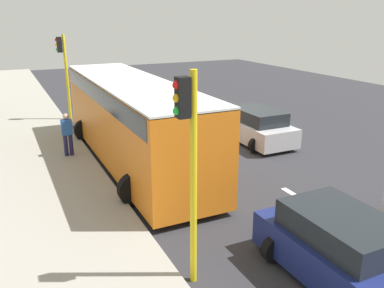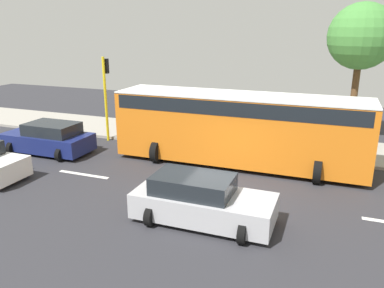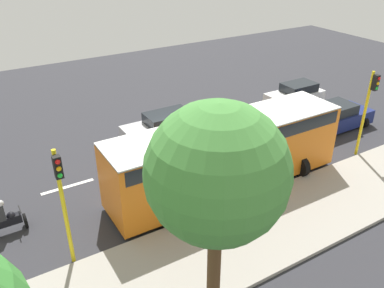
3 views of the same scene
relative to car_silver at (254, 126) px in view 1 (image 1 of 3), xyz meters
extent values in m
cube|color=#2D2D33|center=(2.02, -0.03, -0.76)|extent=(40.00, 60.00, 0.10)
cube|color=#9E998E|center=(9.02, -0.03, -0.64)|extent=(4.00, 60.00, 0.15)
cube|color=white|center=(2.02, -12.03, -0.71)|extent=(0.20, 2.40, 0.01)
cube|color=white|center=(2.02, -6.03, -0.71)|extent=(0.20, 2.40, 0.01)
cube|color=white|center=(2.02, -0.03, -0.71)|extent=(0.20, 2.40, 0.01)
cube|color=white|center=(2.02, 5.97, -0.71)|extent=(0.20, 2.40, 0.01)
cube|color=#B7B7BC|center=(0.00, -0.08, -0.15)|extent=(1.84, 4.43, 0.80)
cube|color=#1E2328|center=(0.00, 0.27, 0.53)|extent=(1.54, 2.48, 0.56)
cylinder|color=black|center=(0.81, -1.55, -0.39)|extent=(0.64, 0.22, 0.64)
cylinder|color=black|center=(-0.81, -1.55, -0.39)|extent=(0.64, 0.22, 0.64)
cylinder|color=black|center=(0.81, 1.38, -0.39)|extent=(0.64, 0.22, 0.64)
cylinder|color=black|center=(-0.81, 1.38, -0.39)|extent=(0.64, 0.22, 0.64)
cube|color=navy|center=(3.94, 9.42, -0.15)|extent=(1.93, 4.36, 0.80)
cube|color=#1E2328|center=(3.94, 9.07, 0.53)|extent=(1.62, 2.44, 0.56)
cylinder|color=black|center=(3.08, 7.98, -0.39)|extent=(0.64, 0.22, 0.64)
cylinder|color=black|center=(4.79, 7.98, -0.39)|extent=(0.64, 0.22, 0.64)
cube|color=orange|center=(5.67, 0.25, 0.94)|extent=(2.50, 11.00, 2.90)
cube|color=black|center=(5.67, 0.25, 2.04)|extent=(2.52, 10.56, 0.60)
cube|color=white|center=(5.67, 0.25, 2.41)|extent=(2.50, 11.00, 0.08)
cylinder|color=black|center=(4.57, 3.77, -0.21)|extent=(1.00, 0.30, 1.00)
cylinder|color=black|center=(6.77, 3.77, -0.21)|extent=(1.00, 0.30, 1.00)
cylinder|color=black|center=(4.57, -3.27, -0.21)|extent=(1.00, 0.30, 1.00)
cylinder|color=black|center=(6.77, -3.27, -0.21)|extent=(1.00, 0.30, 1.00)
cylinder|color=black|center=(3.99, -8.21, -0.41)|extent=(0.60, 0.10, 0.60)
cylinder|color=black|center=(3.99, -9.41, -0.41)|extent=(0.60, 0.10, 0.60)
cube|color=black|center=(3.99, -8.86, -0.16)|extent=(0.28, 1.10, 0.36)
sphere|color=black|center=(3.99, -8.66, 0.02)|extent=(0.32, 0.32, 0.32)
cylinder|color=black|center=(3.99, -8.31, 0.19)|extent=(0.55, 0.04, 0.04)
cube|color=#333338|center=(3.99, -8.96, 0.29)|extent=(0.36, 0.24, 0.60)
sphere|color=silver|center=(3.99, -8.91, 0.69)|extent=(0.26, 0.26, 0.26)
cylinder|color=#1E1E4C|center=(7.75, -1.19, -0.14)|extent=(0.16, 0.16, 0.85)
cylinder|color=#1E1E4C|center=(7.95, -1.19, -0.14)|extent=(0.16, 0.16, 0.85)
cube|color=#2659B2|center=(7.85, -1.19, 0.59)|extent=(0.40, 0.24, 0.60)
sphere|color=tan|center=(7.85, -1.19, 1.02)|extent=(0.22, 0.22, 0.22)
cylinder|color=yellow|center=(6.77, 7.80, 1.54)|extent=(0.14, 0.14, 4.50)
cube|color=black|center=(6.99, 7.80, 3.29)|extent=(0.24, 0.24, 0.76)
sphere|color=red|center=(7.11, 7.80, 3.53)|extent=(0.16, 0.16, 0.16)
sphere|color=#F2A50C|center=(7.11, 7.80, 3.29)|extent=(0.16, 0.16, 0.16)
sphere|color=green|center=(7.11, 7.80, 3.05)|extent=(0.16, 0.16, 0.16)
cylinder|color=yellow|center=(6.77, -7.15, 1.54)|extent=(0.14, 0.14, 4.50)
cube|color=black|center=(6.99, -7.15, 3.29)|extent=(0.24, 0.24, 0.76)
sphere|color=red|center=(7.11, -7.15, 3.53)|extent=(0.16, 0.16, 0.16)
sphere|color=#F2A50C|center=(7.11, -7.15, 3.29)|extent=(0.16, 0.16, 0.16)
sphere|color=green|center=(7.11, -7.15, 3.05)|extent=(0.16, 0.16, 0.16)
camera|label=1|loc=(9.98, 14.40, 4.73)|focal=37.67mm
camera|label=2|loc=(-10.31, -3.60, 5.22)|focal=35.56mm
camera|label=3|loc=(18.07, -9.03, 9.64)|focal=37.54mm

